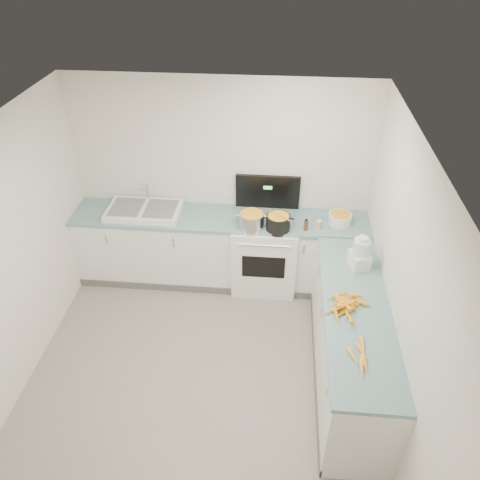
# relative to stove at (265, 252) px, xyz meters

# --- Properties ---
(floor) EXTENTS (3.50, 4.00, 0.00)m
(floor) POSITION_rel_stove_xyz_m (-0.55, -1.69, -0.47)
(floor) COLOR gray
(floor) RESTS_ON ground
(ceiling) EXTENTS (3.50, 4.00, 0.00)m
(ceiling) POSITION_rel_stove_xyz_m (-0.55, -1.69, 2.03)
(ceiling) COLOR silver
(ceiling) RESTS_ON ground
(wall_back) EXTENTS (3.50, 0.00, 2.50)m
(wall_back) POSITION_rel_stove_xyz_m (-0.55, 0.31, 0.78)
(wall_back) COLOR silver
(wall_back) RESTS_ON ground
(wall_right) EXTENTS (0.00, 4.00, 2.50)m
(wall_right) POSITION_rel_stove_xyz_m (1.20, -1.69, 0.78)
(wall_right) COLOR silver
(wall_right) RESTS_ON ground
(counter_back) EXTENTS (3.50, 0.62, 0.94)m
(counter_back) POSITION_rel_stove_xyz_m (-0.55, 0.01, -0.00)
(counter_back) COLOR white
(counter_back) RESTS_ON ground
(counter_right) EXTENTS (0.62, 2.20, 0.94)m
(counter_right) POSITION_rel_stove_xyz_m (0.90, -1.39, -0.00)
(counter_right) COLOR white
(counter_right) RESTS_ON ground
(stove) EXTENTS (0.76, 0.65, 1.36)m
(stove) POSITION_rel_stove_xyz_m (0.00, 0.00, 0.00)
(stove) COLOR white
(stove) RESTS_ON ground
(sink) EXTENTS (0.86, 0.52, 0.31)m
(sink) POSITION_rel_stove_xyz_m (-1.45, 0.02, 0.50)
(sink) COLOR white
(sink) RESTS_ON counter_back
(steel_pot) EXTENTS (0.37, 0.37, 0.21)m
(steel_pot) POSITION_rel_stove_xyz_m (-0.16, -0.17, 0.55)
(steel_pot) COLOR silver
(steel_pot) RESTS_ON stove
(black_pot) EXTENTS (0.35, 0.35, 0.19)m
(black_pot) POSITION_rel_stove_xyz_m (0.14, -0.18, 0.54)
(black_pot) COLOR black
(black_pot) RESTS_ON stove
(wooden_spoon) EXTENTS (0.31, 0.25, 0.02)m
(wooden_spoon) POSITION_rel_stove_xyz_m (0.14, -0.18, 0.65)
(wooden_spoon) COLOR #AD7A47
(wooden_spoon) RESTS_ON black_pot
(mixing_bowl) EXTENTS (0.33, 0.33, 0.12)m
(mixing_bowl) POSITION_rel_stove_xyz_m (0.85, 0.01, 0.53)
(mixing_bowl) COLOR white
(mixing_bowl) RESTS_ON counter_back
(extract_bottle) EXTENTS (0.05, 0.05, 0.12)m
(extract_bottle) POSITION_rel_stove_xyz_m (0.45, -0.17, 0.53)
(extract_bottle) COLOR #593319
(extract_bottle) RESTS_ON counter_back
(spice_jar) EXTENTS (0.06, 0.06, 0.10)m
(spice_jar) POSITION_rel_stove_xyz_m (0.60, -0.13, 0.51)
(spice_jar) COLOR #E5B266
(spice_jar) RESTS_ON counter_back
(food_processor) EXTENTS (0.23, 0.25, 0.36)m
(food_processor) POSITION_rel_stove_xyz_m (0.97, -0.77, 0.62)
(food_processor) COLOR white
(food_processor) RESTS_ON counter_right
(carrot_pile) EXTENTS (0.42, 0.45, 0.09)m
(carrot_pile) POSITION_rel_stove_xyz_m (0.79, -1.41, 0.50)
(carrot_pile) COLOR #FFA91F
(carrot_pile) RESTS_ON counter_right
(peeled_carrots) EXTENTS (0.17, 0.43, 0.04)m
(peeled_carrots) POSITION_rel_stove_xyz_m (0.86, -1.99, 0.49)
(peeled_carrots) COLOR #FFAC26
(peeled_carrots) RESTS_ON counter_right
(peelings) EXTENTS (0.22, 0.25, 0.01)m
(peelings) POSITION_rel_stove_xyz_m (-1.64, 0.03, 0.54)
(peelings) COLOR tan
(peelings) RESTS_ON sink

